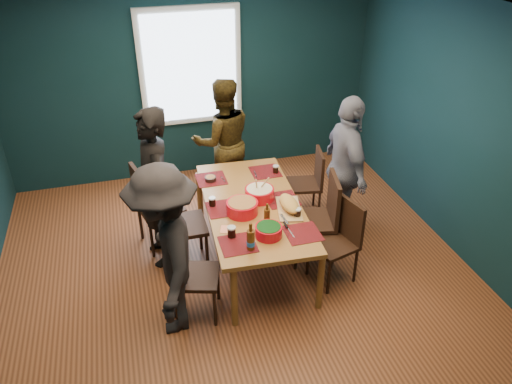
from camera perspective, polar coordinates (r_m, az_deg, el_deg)
The scene contains 26 objects.
room at distance 4.86m, azimuth -3.16°, elevation 4.58°, with size 5.01×5.01×2.71m.
dining_table at distance 5.25m, azimuth -0.34°, elevation -2.02°, with size 1.08×1.99×0.74m.
chair_left_far at distance 5.64m, azimuth -11.91°, elevation -1.10°, with size 0.55×0.55×1.02m.
chair_left_mid at distance 5.30m, azimuth -9.38°, elevation -3.07°, with size 0.47×0.47×1.03m.
chair_left_near at distance 4.73m, azimuth -7.96°, elevation -8.70°, with size 0.52×0.52×0.92m.
chair_right_far at distance 6.18m, azimuth 6.32°, elevation 1.57°, with size 0.46×0.46×0.87m.
chair_right_mid at distance 5.38m, azimuth 7.59°, elevation -2.37°, with size 0.55×0.55×1.02m.
chair_right_near at distance 5.19m, azimuth 9.64°, elevation -4.86°, with size 0.51×0.51×0.91m.
person_far_left at distance 5.29m, azimuth -11.50°, elevation 0.35°, with size 0.65×0.42×1.77m, color black.
person_back at distance 6.37m, azimuth -3.79°, elevation 5.82°, with size 0.80×0.62×1.64m, color black.
person_right at distance 5.74m, azimuth 10.23°, elevation 2.67°, with size 1.00×0.42×1.70m, color silver.
person_near_left at distance 4.46m, azimuth -10.23°, elevation -6.77°, with size 1.09×0.63×1.68m, color black.
bowl_salad at distance 5.04m, azimuth -1.59°, elevation -1.74°, with size 0.32×0.32×0.13m.
bowl_dumpling at distance 5.27m, azimuth 0.40°, elevation -0.13°, with size 0.31×0.31×0.29m.
bowl_herbs at distance 4.72m, azimuth 1.45°, elevation -4.45°, with size 0.26×0.26×0.11m.
cutting_board at distance 5.11m, azimuth 3.80°, elevation -1.48°, with size 0.33×0.59×0.13m.
small_bowl at distance 5.64m, azimuth -5.23°, elevation 1.54°, with size 0.13×0.13×0.05m.
beer_bottle_a at distance 4.53m, azimuth -0.61°, elevation -5.53°, with size 0.08×0.08×0.29m.
beer_bottle_b at distance 4.87m, azimuth 1.27°, elevation -2.78°, with size 0.06×0.06×0.23m.
cola_glass_a at distance 4.71m, azimuth -2.81°, elevation -4.53°, with size 0.08×0.08×0.11m.
cola_glass_b at distance 5.00m, azimuth 4.78°, elevation -2.34°, with size 0.07×0.07×0.10m.
cola_glass_c at distance 5.77m, azimuth 2.26°, elevation 2.65°, with size 0.07×0.07×0.09m.
cola_glass_d at distance 5.18m, azimuth -5.02°, elevation -1.07°, with size 0.07×0.07×0.10m.
napkin_a at distance 5.31m, azimuth 2.82°, elevation -0.73°, with size 0.14×0.14×0.00m, color #FF8D6B.
napkin_b at distance 4.85m, azimuth -3.31°, elevation -4.27°, with size 0.13×0.13×0.00m, color #FF8D6B.
napkin_c at distance 4.79m, azimuth 6.10°, elevation -4.92°, with size 0.13×0.13×0.00m, color #FF8D6B.
Camera 1 is at (-0.91, -3.98, 3.56)m, focal length 35.00 mm.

